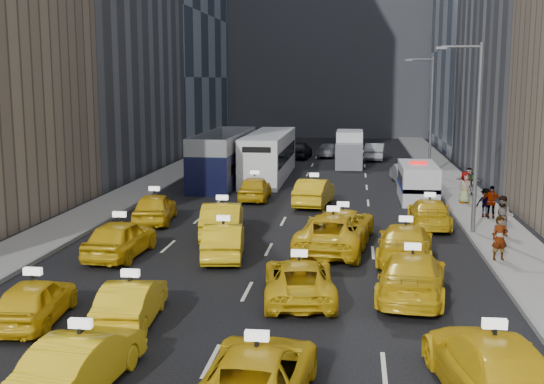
{
  "coord_description": "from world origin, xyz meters",
  "views": [
    {
      "loc": [
        3.65,
        -20.63,
        7.31
      ],
      "look_at": [
        -0.25,
        11.26,
        2.0
      ],
      "focal_mm": 45.0,
      "sensor_mm": 36.0,
      "label": 1
    }
  ],
  "objects_px": {
    "nypd_van": "(418,183)",
    "double_decker": "(224,158)",
    "taxi_1": "(82,361)",
    "box_truck": "(349,149)",
    "pedestrian_0": "(500,238)",
    "taxi_2": "(257,375)",
    "taxi_3": "(492,366)",
    "city_bus": "(269,156)"
  },
  "relations": [
    {
      "from": "city_bus",
      "to": "pedestrian_0",
      "type": "height_order",
      "value": "city_bus"
    },
    {
      "from": "taxi_1",
      "to": "taxi_2",
      "type": "height_order",
      "value": "taxi_2"
    },
    {
      "from": "taxi_2",
      "to": "double_decker",
      "type": "height_order",
      "value": "double_decker"
    },
    {
      "from": "taxi_3",
      "to": "pedestrian_0",
      "type": "distance_m",
      "value": 12.48
    },
    {
      "from": "nypd_van",
      "to": "pedestrian_0",
      "type": "bearing_deg",
      "value": -79.94
    },
    {
      "from": "nypd_van",
      "to": "double_decker",
      "type": "height_order",
      "value": "double_decker"
    },
    {
      "from": "taxi_2",
      "to": "city_bus",
      "type": "bearing_deg",
      "value": -80.16
    },
    {
      "from": "taxi_2",
      "to": "pedestrian_0",
      "type": "bearing_deg",
      "value": -118.16
    },
    {
      "from": "taxi_1",
      "to": "double_decker",
      "type": "bearing_deg",
      "value": -79.2
    },
    {
      "from": "double_decker",
      "to": "box_truck",
      "type": "height_order",
      "value": "double_decker"
    },
    {
      "from": "taxi_1",
      "to": "pedestrian_0",
      "type": "bearing_deg",
      "value": -127.89
    },
    {
      "from": "taxi_3",
      "to": "city_bus",
      "type": "xyz_separation_m",
      "value": [
        -9.61,
        35.07,
        0.87
      ]
    },
    {
      "from": "box_truck",
      "to": "pedestrian_0",
      "type": "xyz_separation_m",
      "value": [
        6.3,
        -30.91,
        -0.41
      ]
    },
    {
      "from": "taxi_1",
      "to": "pedestrian_0",
      "type": "relative_size",
      "value": 2.41
    },
    {
      "from": "taxi_3",
      "to": "pedestrian_0",
      "type": "height_order",
      "value": "pedestrian_0"
    },
    {
      "from": "city_bus",
      "to": "taxi_3",
      "type": "bearing_deg",
      "value": -70.17
    },
    {
      "from": "taxi_3",
      "to": "double_decker",
      "type": "relative_size",
      "value": 0.45
    },
    {
      "from": "double_decker",
      "to": "pedestrian_0",
      "type": "xyz_separation_m",
      "value": [
        15.15,
        -20.24,
        -0.72
      ]
    },
    {
      "from": "taxi_2",
      "to": "pedestrian_0",
      "type": "xyz_separation_m",
      "value": [
        7.93,
        13.08,
        0.33
      ]
    },
    {
      "from": "nypd_van",
      "to": "box_truck",
      "type": "xyz_separation_m",
      "value": [
        -4.32,
        16.49,
        0.36
      ]
    },
    {
      "from": "double_decker",
      "to": "city_bus",
      "type": "bearing_deg",
      "value": 43.44
    },
    {
      "from": "taxi_3",
      "to": "pedestrian_0",
      "type": "bearing_deg",
      "value": -109.81
    },
    {
      "from": "nypd_van",
      "to": "city_bus",
      "type": "xyz_separation_m",
      "value": [
        -10.23,
        8.44,
        0.59
      ]
    },
    {
      "from": "taxi_3",
      "to": "pedestrian_0",
      "type": "relative_size",
      "value": 3.13
    },
    {
      "from": "nypd_van",
      "to": "taxi_3",
      "type": "bearing_deg",
      "value": -89.07
    },
    {
      "from": "taxi_1",
      "to": "taxi_2",
      "type": "xyz_separation_m",
      "value": [
        4.25,
        -0.27,
        0.0
      ]
    },
    {
      "from": "taxi_1",
      "to": "double_decker",
      "type": "relative_size",
      "value": 0.35
    },
    {
      "from": "taxi_2",
      "to": "nypd_van",
      "type": "height_order",
      "value": "nypd_van"
    },
    {
      "from": "city_bus",
      "to": "nypd_van",
      "type": "bearing_deg",
      "value": -35.01
    },
    {
      "from": "taxi_1",
      "to": "taxi_3",
      "type": "relative_size",
      "value": 0.77
    },
    {
      "from": "taxi_1",
      "to": "box_truck",
      "type": "relative_size",
      "value": 0.64
    },
    {
      "from": "double_decker",
      "to": "box_truck",
      "type": "bearing_deg",
      "value": 52.08
    },
    {
      "from": "double_decker",
      "to": "pedestrian_0",
      "type": "relative_size",
      "value": 6.91
    },
    {
      "from": "city_bus",
      "to": "box_truck",
      "type": "distance_m",
      "value": 9.99
    },
    {
      "from": "nypd_van",
      "to": "city_bus",
      "type": "relative_size",
      "value": 0.43
    },
    {
      "from": "taxi_2",
      "to": "double_decker",
      "type": "bearing_deg",
      "value": -74.72
    },
    {
      "from": "nypd_van",
      "to": "pedestrian_0",
      "type": "xyz_separation_m",
      "value": [
        1.98,
        -14.42,
        -0.05
      ]
    },
    {
      "from": "taxi_3",
      "to": "city_bus",
      "type": "bearing_deg",
      "value": -82.47
    },
    {
      "from": "nypd_van",
      "to": "pedestrian_0",
      "type": "relative_size",
      "value": 3.2
    },
    {
      "from": "taxi_1",
      "to": "taxi_3",
      "type": "height_order",
      "value": "taxi_3"
    },
    {
      "from": "nypd_van",
      "to": "box_truck",
      "type": "relative_size",
      "value": 0.85
    },
    {
      "from": "taxi_2",
      "to": "taxi_1",
      "type": "bearing_deg",
      "value": -0.63
    }
  ]
}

